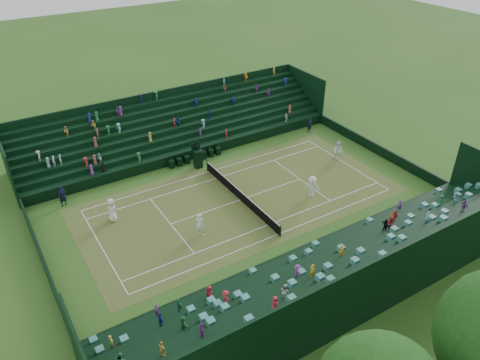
% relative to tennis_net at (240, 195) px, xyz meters
% --- Properties ---
extents(ground, '(160.00, 160.00, 0.00)m').
position_rel_tennis_net_xyz_m(ground, '(0.00, 0.00, -0.53)').
color(ground, '#2C581C').
rests_on(ground, ground).
extents(court_surface, '(12.97, 26.77, 0.01)m').
position_rel_tennis_net_xyz_m(court_surface, '(0.00, 0.00, -0.52)').
color(court_surface, '#3C6D24').
rests_on(court_surface, ground).
extents(perimeter_wall_north, '(17.17, 0.20, 1.00)m').
position_rel_tennis_net_xyz_m(perimeter_wall_north, '(0.00, 15.88, -0.03)').
color(perimeter_wall_north, black).
rests_on(perimeter_wall_north, ground).
extents(perimeter_wall_south, '(17.17, 0.20, 1.00)m').
position_rel_tennis_net_xyz_m(perimeter_wall_south, '(0.00, -15.88, -0.03)').
color(perimeter_wall_south, black).
rests_on(perimeter_wall_south, ground).
extents(perimeter_wall_east, '(0.20, 31.77, 1.00)m').
position_rel_tennis_net_xyz_m(perimeter_wall_east, '(8.48, 0.00, -0.03)').
color(perimeter_wall_east, black).
rests_on(perimeter_wall_east, ground).
extents(perimeter_wall_west, '(0.20, 31.77, 1.00)m').
position_rel_tennis_net_xyz_m(perimeter_wall_west, '(-8.48, 0.00, -0.03)').
color(perimeter_wall_west, black).
rests_on(perimeter_wall_west, ground).
extents(north_grandstand, '(6.60, 32.00, 4.90)m').
position_rel_tennis_net_xyz_m(north_grandstand, '(12.66, 0.00, 1.02)').
color(north_grandstand, black).
rests_on(north_grandstand, ground).
extents(south_grandstand, '(6.60, 32.00, 4.90)m').
position_rel_tennis_net_xyz_m(south_grandstand, '(-12.66, 0.00, 1.02)').
color(south_grandstand, black).
rests_on(south_grandstand, ground).
extents(tennis_net, '(11.67, 0.10, 1.06)m').
position_rel_tennis_net_xyz_m(tennis_net, '(0.00, 0.00, 0.00)').
color(tennis_net, black).
rests_on(tennis_net, ground).
extents(umpire_chair, '(0.86, 0.86, 2.70)m').
position_rel_tennis_net_xyz_m(umpire_chair, '(-6.81, -0.44, 0.63)').
color(umpire_chair, black).
rests_on(umpire_chair, ground).
extents(courtside_chairs, '(0.51, 5.48, 1.11)m').
position_rel_tennis_net_xyz_m(courtside_chairs, '(-8.05, -0.12, -0.11)').
color(courtside_chairs, black).
rests_on(courtside_chairs, ground).
extents(player_near_west, '(1.12, 0.89, 2.01)m').
position_rel_tennis_net_xyz_m(player_near_west, '(-2.85, -10.03, 0.48)').
color(player_near_west, white).
rests_on(player_near_west, ground).
extents(player_near_east, '(0.85, 0.80, 1.95)m').
position_rel_tennis_net_xyz_m(player_near_east, '(2.37, -5.00, 0.45)').
color(player_near_east, white).
rests_on(player_near_east, ground).
extents(player_far_west, '(1.17, 1.06, 1.96)m').
position_rel_tennis_net_xyz_m(player_far_west, '(-0.94, 11.65, 0.45)').
color(player_far_west, white).
rests_on(player_far_west, ground).
extents(player_far_east, '(1.40, 1.38, 1.93)m').
position_rel_tennis_net_xyz_m(player_far_east, '(2.66, 5.53, 0.44)').
color(player_far_east, white).
rests_on(player_far_east, ground).
extents(line_judge_north, '(0.46, 0.64, 1.66)m').
position_rel_tennis_net_xyz_m(line_judge_north, '(-7.22, 13.28, 0.30)').
color(line_judge_north, black).
rests_on(line_judge_north, ground).
extents(line_judge_south, '(0.63, 0.79, 1.90)m').
position_rel_tennis_net_xyz_m(line_judge_south, '(-7.02, -12.81, 0.42)').
color(line_judge_south, black).
rests_on(line_judge_south, ground).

